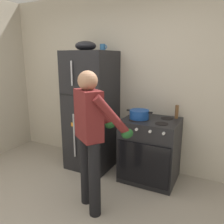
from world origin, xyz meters
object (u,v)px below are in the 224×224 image
object	(u,v)px
refrigerator	(92,111)
mixing_bowl	(86,46)
person_cook	(92,130)
coffee_mug	(103,47)
pepper_mill	(177,112)
red_pot	(139,114)
stove_range	(150,150)

from	to	relation	value
refrigerator	mixing_bowl	size ratio (longest dim) A/B	5.79
person_cook	coffee_mug	bearing A→B (deg)	112.13
pepper_mill	mixing_bowl	size ratio (longest dim) A/B	0.60
red_pot	person_cook	bearing A→B (deg)	-104.15
red_pot	mixing_bowl	distance (m)	1.29
pepper_mill	mixing_bowl	distance (m)	1.64
refrigerator	coffee_mug	distance (m)	0.98
person_cook	mixing_bowl	world-z (taller)	mixing_bowl
refrigerator	coffee_mug	xyz separation A→B (m)	(0.18, 0.05, 0.96)
red_pot	mixing_bowl	xyz separation A→B (m)	(-0.89, 0.05, 0.94)
pepper_mill	coffee_mug	bearing A→B (deg)	-172.13
coffee_mug	mixing_bowl	size ratio (longest dim) A/B	0.36
refrigerator	mixing_bowl	distance (m)	0.99
pepper_mill	person_cook	bearing A→B (deg)	-121.01
coffee_mug	pepper_mill	world-z (taller)	coffee_mug
stove_range	red_pot	distance (m)	0.54
refrigerator	person_cook	distance (m)	1.11
stove_range	person_cook	world-z (taller)	person_cook
stove_range	red_pot	world-z (taller)	red_pot
coffee_mug	refrigerator	bearing A→B (deg)	-164.60
refrigerator	red_pot	bearing A→B (deg)	-3.52
mixing_bowl	red_pot	bearing A→B (deg)	-3.22
person_cook	coffee_mug	xyz separation A→B (m)	(-0.40, 0.99, 0.92)
red_pot	mixing_bowl	world-z (taller)	mixing_bowl
person_cook	red_pot	bearing A→B (deg)	75.85
refrigerator	stove_range	xyz separation A→B (m)	(0.97, -0.01, -0.47)
stove_range	mixing_bowl	size ratio (longest dim) A/B	2.85
person_cook	pepper_mill	bearing A→B (deg)	58.99
red_pot	coffee_mug	size ratio (longest dim) A/B	3.31
stove_range	pepper_mill	world-z (taller)	pepper_mill
stove_range	coffee_mug	bearing A→B (deg)	175.61
refrigerator	coffee_mug	size ratio (longest dim) A/B	16.29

